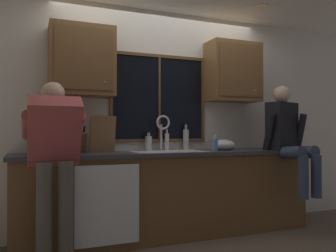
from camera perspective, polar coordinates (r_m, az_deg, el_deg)
name	(u,v)px	position (r m, az deg, el deg)	size (l,w,h in m)	color
back_wall	(160,120)	(4.14, -1.38, 1.02)	(5.62, 0.12, 2.55)	silver
ceiling_downlight_right	(261,6)	(4.26, 14.97, 18.41)	(0.14, 0.14, 0.01)	#FFEAB2
window_glass	(159,98)	(4.08, -1.48, 4.56)	(1.10, 0.02, 0.95)	black
window_frame_top	(159,56)	(4.15, -1.42, 11.36)	(1.17, 0.02, 0.04)	brown
window_frame_bottom	(159,140)	(4.05, -1.43, -2.37)	(1.17, 0.02, 0.04)	brown
window_frame_left	(111,96)	(3.91, -9.27, 4.81)	(0.04, 0.02, 0.95)	brown
window_frame_right	(203,100)	(4.30, 5.69, 4.28)	(0.04, 0.02, 0.95)	brown
window_mullion_center	(159,98)	(4.07, -1.42, 4.58)	(0.02, 0.02, 0.95)	brown
lower_cabinet_run	(171,195)	(3.88, 0.48, -11.26)	(3.22, 0.58, 0.88)	brown
countertop	(172,153)	(3.80, 0.59, -4.47)	(3.28, 0.62, 0.04)	#38383D
dishwasher_front	(108,205)	(3.35, -9.84, -12.60)	(0.60, 0.02, 0.74)	white
upper_cabinet_left	(82,61)	(3.75, -13.88, 10.24)	(0.65, 0.36, 0.72)	brown
upper_cabinet_right	(233,72)	(4.38, 10.59, 8.61)	(0.65, 0.36, 0.72)	brown
sink	(168,160)	(3.80, 0.07, -5.65)	(0.80, 0.46, 0.21)	silver
faucet	(163,128)	(3.96, -0.81, -0.37)	(0.18, 0.09, 0.40)	silver
person_standing	(54,150)	(3.19, -18.10, -3.81)	(0.53, 0.67, 1.59)	#595147
person_sitting_on_counter	(288,134)	(4.29, 18.99, -1.29)	(0.54, 0.65, 1.26)	#384260
knife_block	(80,142)	(3.67, -14.20, -2.56)	(0.12, 0.18, 0.32)	brown
cutting_board	(103,134)	(3.80, -10.61, -1.30)	(0.27, 0.02, 0.39)	#997047
mixing_bowl	(224,145)	(4.11, 9.09, -3.08)	(0.26, 0.26, 0.13)	silver
soap_dispenser	(215,145)	(3.81, 7.68, -3.09)	(0.06, 0.07, 0.19)	#668CCC
bottle_green_glass	(167,141)	(4.03, -0.19, -2.50)	(0.05, 0.05, 0.25)	silver
bottle_tall_clear	(149,143)	(3.91, -3.19, -2.77)	(0.07, 0.07, 0.22)	#B7B7BC
bottle_amber_small	(186,139)	(4.13, 2.95, -2.12)	(0.07, 0.07, 0.31)	#B7B7BC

